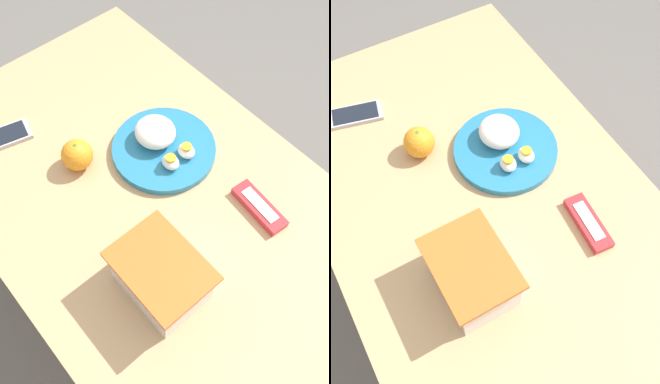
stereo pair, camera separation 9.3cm
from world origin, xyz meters
TOP-DOWN VIEW (x-y plane):
  - ground_plane at (0.00, 0.00)m, footprint 10.00×10.00m
  - table at (0.00, 0.00)m, footprint 1.20×0.68m
  - food_container at (-0.13, 0.11)m, footprint 0.17×0.13m
  - orange_fruit at (0.21, 0.07)m, footprint 0.07×0.07m
  - rice_plate at (0.12, -0.10)m, footprint 0.24×0.24m
  - candy_bar at (-0.13, -0.15)m, footprint 0.13×0.06m
  - cell_phone at (0.38, 0.16)m, footprint 0.09×0.14m

SIDE VIEW (x-z plane):
  - ground_plane at x=0.00m, z-range 0.00..0.00m
  - table at x=0.00m, z-range 0.24..0.97m
  - cell_phone at x=0.38m, z-range 0.73..0.74m
  - candy_bar at x=-0.13m, z-range 0.73..0.75m
  - rice_plate at x=0.12m, z-range 0.72..0.79m
  - orange_fruit at x=0.21m, z-range 0.73..0.80m
  - food_container at x=-0.13m, z-range 0.73..0.83m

